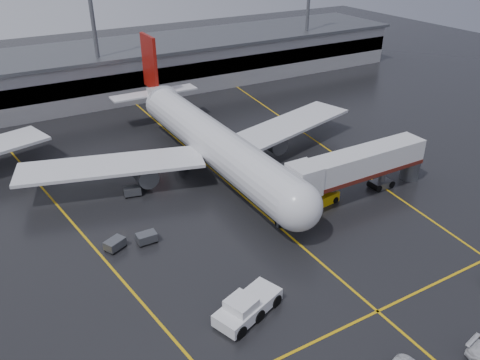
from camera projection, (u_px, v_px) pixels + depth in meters
ground at (246, 199)px, 58.09m from camera, size 220.00×220.00×0.00m
apron_line_centre at (246, 199)px, 58.09m from camera, size 0.25×90.00×0.02m
apron_line_stop at (378, 311)px, 41.31m from camera, size 60.00×0.25×0.02m
apron_line_left at (57, 204)px, 56.88m from camera, size 9.99×69.35×0.02m
apron_line_right at (314, 140)px, 73.67m from camera, size 7.57×69.64×0.02m
terminal at (118, 69)px, 92.61m from camera, size 122.00×19.00×8.60m
light_mast_mid at (93, 22)px, 81.08m from camera, size 3.00×1.20×25.45m
light_mast_right at (308, 2)px, 100.96m from camera, size 3.00×1.20×25.45m
main_airliner at (209, 139)px, 63.50m from camera, size 48.80×45.60×14.10m
jet_bridge at (359, 167)px, 56.91m from camera, size 19.90×3.40×6.05m
pushback_tractor at (247, 307)px, 40.48m from camera, size 6.87×4.58×2.28m
belt_loader at (323, 199)px, 56.86m from camera, size 4.18×2.30×2.54m
baggage_cart_a at (147, 237)px, 49.88m from camera, size 2.01×1.32×1.12m
baggage_cart_b at (115, 244)px, 48.89m from camera, size 2.37×2.06×1.12m
baggage_cart_c at (132, 191)px, 58.47m from camera, size 2.23×1.70×1.12m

